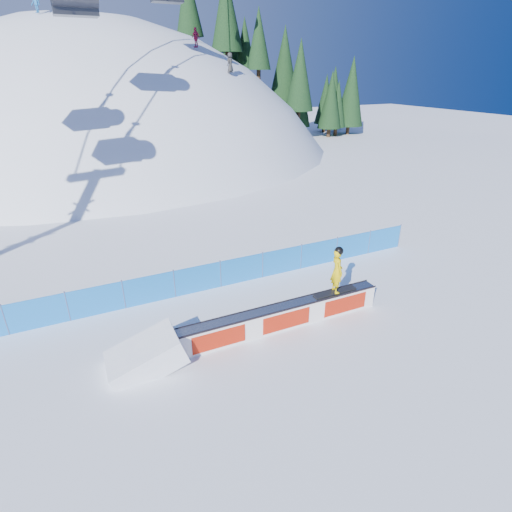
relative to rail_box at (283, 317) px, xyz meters
name	(u,v)px	position (x,y,z in m)	size (l,w,h in m)	color
ground	(242,354)	(-1.95, -0.71, -0.46)	(160.00, 160.00, 0.00)	white
snow_hill	(122,281)	(-1.95, 41.29, -18.46)	(64.00, 64.00, 64.00)	white
treeline	(291,67)	(23.83, 41.29, 8.35)	(26.91, 13.04, 20.95)	#312013
safety_fence	(198,279)	(-1.95, 3.79, 0.14)	(22.05, 0.05, 1.30)	blue
rail_box	(283,317)	(0.00, 0.00, 0.00)	(7.82, 0.61, 0.94)	white
snow_ramp	(147,365)	(-4.88, 0.04, -0.46)	(2.27, 1.52, 0.85)	white
snowboarder	(337,270)	(2.19, -0.02, 1.39)	(1.77, 0.69, 1.85)	black
distant_skiers	(102,40)	(-1.41, 28.94, 10.29)	(20.87, 12.10, 7.66)	black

